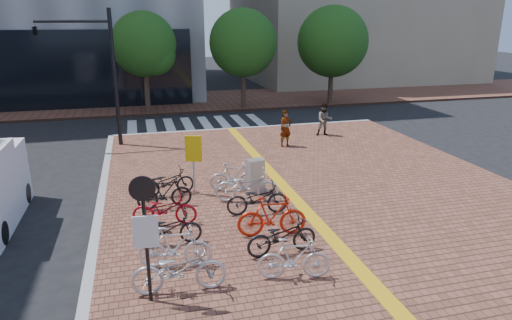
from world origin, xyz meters
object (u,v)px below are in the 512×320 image
object	(u,v)px
bike_10	(247,186)
utility_box	(256,176)
bike_3	(165,209)
bike_5	(168,182)
pedestrian_a	(286,128)
bike_2	(168,228)
pedestrian_b	(325,120)
notice_sign	(145,225)
bike_8	(272,216)
bike_1	(175,247)
bike_11	(234,177)
bike_6	(294,259)
traffic_light_pole	(79,53)
bike_0	(179,269)
yellow_sign	(193,154)
bike_4	(164,193)
bike_9	(257,199)
bike_7	(282,236)

from	to	relation	value
bike_10	utility_box	distance (m)	0.85
bike_3	bike_5	distance (m)	2.24
bike_5	pedestrian_a	bearing A→B (deg)	-60.18
bike_2	bike_3	xyz separation A→B (m)	(-0.01, 1.20, 0.02)
pedestrian_b	notice_sign	world-z (taller)	notice_sign
pedestrian_a	utility_box	xyz separation A→B (m)	(-2.73, -5.12, -0.26)
bike_3	bike_10	world-z (taller)	bike_10
bike_8	bike_1	bearing A→B (deg)	117.17
bike_11	notice_sign	size ratio (longest dim) A/B	0.59
bike_6	pedestrian_a	distance (m)	10.93
bike_5	traffic_light_pole	world-z (taller)	traffic_light_pole
utility_box	bike_3	bearing A→B (deg)	-149.84
bike_0	pedestrian_b	distance (m)	14.29
bike_11	bike_3	bearing A→B (deg)	137.86
utility_box	yellow_sign	world-z (taller)	yellow_sign
bike_2	bike_4	size ratio (longest dim) A/B	1.02
bike_1	notice_sign	bearing A→B (deg)	163.77
utility_box	bike_10	bearing A→B (deg)	-123.42
yellow_sign	notice_sign	size ratio (longest dim) A/B	0.72
bike_11	pedestrian_b	xyz separation A→B (m)	(5.86, 6.19, 0.31)
bike_6	bike_9	bearing A→B (deg)	9.93
bike_8	yellow_sign	world-z (taller)	yellow_sign
bike_1	bike_8	world-z (taller)	bike_8
bike_7	notice_sign	bearing A→B (deg)	106.19
bike_8	notice_sign	distance (m)	4.08
bike_5	pedestrian_b	size ratio (longest dim) A/B	1.09
bike_0	bike_11	xyz separation A→B (m)	(2.35, 5.51, -0.04)
bike_6	bike_10	distance (m)	4.60
bike_1	bike_5	xyz separation A→B (m)	(0.19, 4.59, -0.06)
bike_1	bike_11	world-z (taller)	bike_1
bike_0	bike_10	bearing A→B (deg)	-26.24
bike_7	bike_2	bearing A→B (deg)	61.05
bike_0	notice_sign	world-z (taller)	notice_sign
bike_5	bike_8	xyz separation A→B (m)	(2.42, -3.61, 0.10)
pedestrian_a	utility_box	world-z (taller)	pedestrian_a
bike_6	bike_9	xyz separation A→B (m)	(0.12, 3.58, -0.02)
bike_2	bike_5	size ratio (longest dim) A/B	0.98
bike_5	bike_10	distance (m)	2.61
bike_4	bike_11	xyz separation A→B (m)	(2.33, 0.94, -0.01)
bike_0	bike_9	distance (m)	4.32
bike_11	notice_sign	xyz separation A→B (m)	(-2.96, -5.72, 1.23)
bike_0	bike_1	size ratio (longest dim) A/B	1.17
bike_3	bike_9	distance (m)	2.67
pedestrian_a	utility_box	size ratio (longest dim) A/B	1.47
bike_10	bike_11	size ratio (longest dim) A/B	1.24
bike_1	pedestrian_a	world-z (taller)	pedestrian_a
bike_3	bike_7	xyz separation A→B (m)	(2.63, -2.39, 0.01)
bike_0	traffic_light_pole	distance (m)	13.31
utility_box	notice_sign	world-z (taller)	notice_sign
bike_3	bike_10	xyz separation A→B (m)	(2.61, 1.08, 0.06)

